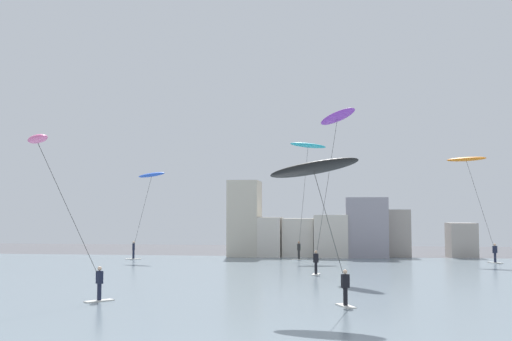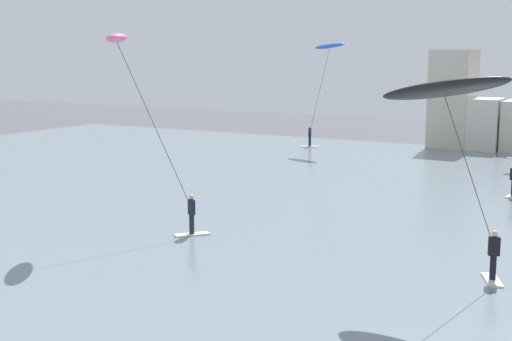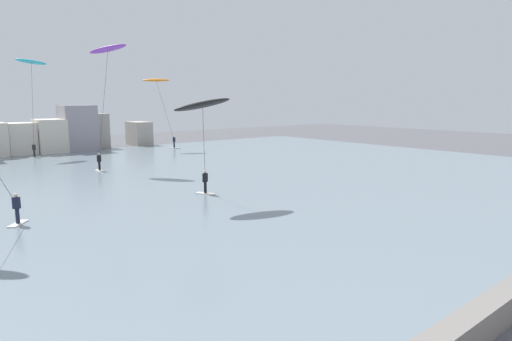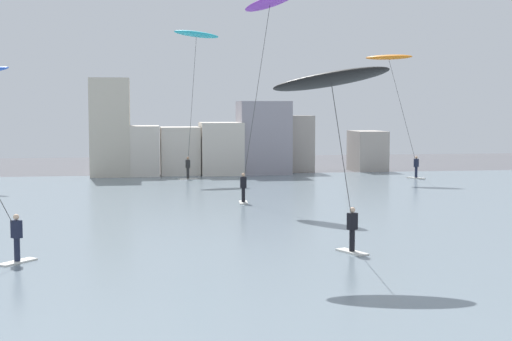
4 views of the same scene
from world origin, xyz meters
TOP-DOWN VIEW (x-y plane):
  - water_bay at (0.00, 30.66)m, footprint 84.00×52.00m
  - far_shore_buildings at (2.94, 56.99)m, footprint 23.81×5.89m
  - kitesurfer_orange at (15.33, 51.22)m, footprint 4.41×2.47m
  - kitesurfer_blue at (-12.97, 50.40)m, footprint 4.08×2.05m
  - kitesurfer_purple at (4.08, 39.00)m, footprint 3.40×3.68m
  - kitesurfer_black at (3.38, 22.33)m, footprint 4.01×3.42m
  - kitesurfer_cyan at (1.23, 54.01)m, footprint 3.49×2.80m
  - kitesurfer_pink at (-9.48, 23.47)m, footprint 4.64×2.66m

SIDE VIEW (x-z plane):
  - water_bay at x=0.00m, z-range 0.00..0.10m
  - far_shore_buildings at x=2.94m, z-range -1.14..6.40m
  - kitesurfer_black at x=3.38m, z-range 2.47..9.22m
  - kitesurfer_pink at x=-9.48m, z-range 2.83..10.76m
  - kitesurfer_blue at x=-12.97m, z-range 2.92..11.01m
  - kitesurfer_orange at x=15.33m, z-range 3.74..12.84m
  - kitesurfer_cyan at x=1.23m, z-range 4.34..15.38m
  - kitesurfer_purple at x=4.08m, z-range 4.54..16.03m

